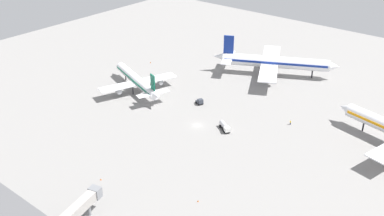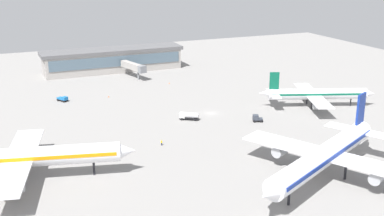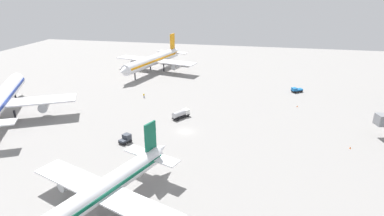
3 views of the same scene
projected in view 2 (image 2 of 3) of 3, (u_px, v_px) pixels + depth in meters
name	position (u px, v px, depth m)	size (l,w,h in m)	color
ground	(211.00, 113.00, 172.33)	(288.00, 288.00, 0.00)	gray
terminal_building	(113.00, 60.00, 233.88)	(65.87, 14.69, 10.63)	#9E9993
airplane_at_gate	(316.00, 94.00, 178.65)	(40.60, 33.45, 12.84)	white
airplane_taxiing	(26.00, 157.00, 119.85)	(51.88, 42.29, 15.98)	white
airplane_distant	(325.00, 155.00, 119.89)	(52.23, 43.53, 17.23)	white
baggage_tug	(257.00, 118.00, 163.24)	(3.69, 3.21, 2.30)	black
pushback_tractor	(63.00, 99.00, 186.08)	(3.87, 4.76, 1.90)	black
fuel_truck	(189.00, 116.00, 165.00)	(6.33, 4.99, 2.50)	black
ground_crew_worker	(162.00, 143.00, 142.86)	(0.43, 0.57, 1.67)	#1E2338
jet_bridge	(134.00, 67.00, 220.41)	(7.04, 17.79, 6.74)	#9E9993
safety_cone_near_gate	(109.00, 96.00, 191.63)	(0.44, 0.44, 0.60)	#EA590C
safety_cone_mid_apron	(169.00, 83.00, 211.76)	(0.44, 0.44, 0.60)	#EA590C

